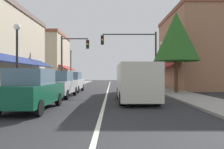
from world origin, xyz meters
name	(u,v)px	position (x,y,z in m)	size (l,w,h in m)	color
ground_plane	(108,90)	(0.00, 18.00, 0.00)	(80.00, 80.00, 0.00)	#28282B
sidewalk_left	(55,89)	(-5.50, 18.00, 0.06)	(2.60, 56.00, 0.12)	gray
sidewalk_right	(162,89)	(5.50, 18.00, 0.06)	(2.60, 56.00, 0.12)	gray
lane_center_stripe	(108,90)	(0.00, 18.00, 0.00)	(0.14, 52.00, 0.01)	silver
storefront_right_block	(194,51)	(9.50, 20.00, 4.18)	(6.72, 10.20, 8.35)	#9E6B4C
storefront_far_left	(48,60)	(-9.22, 28.00, 3.80)	(6.15, 8.20, 7.59)	#BCAD8E
parked_car_nearest_left	(32,90)	(-3.04, 5.65, 0.88)	(1.81, 4.11, 1.77)	#0F4C33
parked_car_second_left	(60,84)	(-3.15, 10.76, 0.88)	(1.83, 4.13, 1.77)	#B7BABF
parked_car_third_left	(72,82)	(-3.23, 15.42, 0.88)	(1.81, 4.11, 1.77)	silver
van_in_lane	(136,81)	(1.75, 8.56, 1.15)	(2.05, 5.20, 2.12)	beige
traffic_signal_mast_arm	(137,50)	(2.88, 17.52, 4.01)	(5.59, 0.50, 5.83)	#333333
traffic_signal_left_corner	(71,54)	(-3.84, 18.16, 3.63)	(2.95, 0.50, 5.51)	#333333
street_lamp_left_near	(17,49)	(-4.80, 8.12, 2.96)	(0.36, 0.36, 4.33)	black
street_lamp_right_mid	(162,58)	(5.16, 16.46, 3.16)	(0.36, 0.36, 4.67)	black
street_lamp_left_far	(71,61)	(-4.85, 23.28, 3.25)	(0.36, 0.36, 4.82)	black
tree_right_near	(176,37)	(5.55, 13.37, 4.58)	(3.59, 3.59, 6.57)	#4C331E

